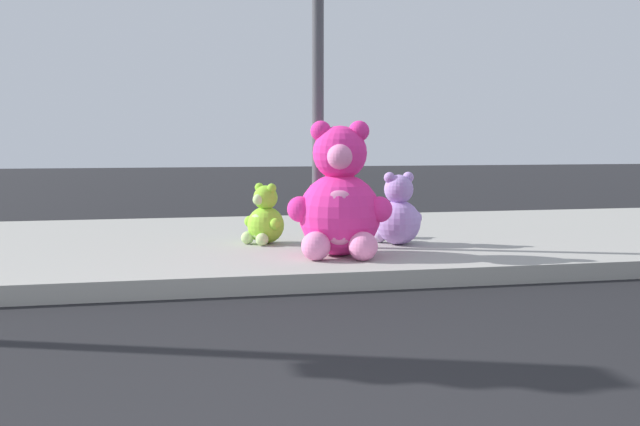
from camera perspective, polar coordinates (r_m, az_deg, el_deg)
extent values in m
cube|color=#9E9B93|center=(7.79, -8.62, -2.50)|extent=(28.00, 4.40, 0.15)
cylinder|color=#4C4C51|center=(7.08, -0.16, 10.36)|extent=(0.11, 0.11, 3.20)
sphere|color=#F22D93|center=(6.57, 1.50, -0.11)|extent=(0.72, 0.72, 0.72)
ellipsoid|color=pink|center=(6.31, 1.49, -0.34)|extent=(0.42, 0.25, 0.47)
sphere|color=#F22D93|center=(6.54, 1.51, 4.56)|extent=(0.47, 0.47, 0.47)
sphere|color=pink|center=(6.34, 1.50, 4.27)|extent=(0.22, 0.22, 0.22)
sphere|color=#F22D93|center=(6.54, 2.96, 6.20)|extent=(0.18, 0.18, 0.18)
sphere|color=#F22D93|center=(6.48, 4.51, 0.27)|extent=(0.22, 0.22, 0.22)
sphere|color=pink|center=(6.30, 3.28, -2.52)|extent=(0.25, 0.25, 0.25)
sphere|color=#F22D93|center=(6.54, 0.06, 6.21)|extent=(0.18, 0.18, 0.18)
sphere|color=#F22D93|center=(6.49, -1.52, 0.29)|extent=(0.22, 0.22, 0.22)
sphere|color=pink|center=(6.30, -0.31, -2.51)|extent=(0.25, 0.25, 0.25)
sphere|color=#8CD133|center=(7.36, -4.12, -0.91)|extent=(0.36, 0.36, 0.36)
ellipsoid|color=#B8DE87|center=(7.27, -4.83, -1.00)|extent=(0.18, 0.21, 0.23)
sphere|color=#8CD133|center=(7.34, -4.13, 1.17)|extent=(0.24, 0.24, 0.24)
sphere|color=#B8DE87|center=(7.27, -4.68, 1.02)|extent=(0.11, 0.11, 0.11)
sphere|color=#8CD133|center=(7.27, -3.67, 1.88)|extent=(0.09, 0.09, 0.09)
sphere|color=#8CD133|center=(7.21, -3.40, -0.83)|extent=(0.11, 0.11, 0.11)
sphere|color=#B8DE87|center=(7.20, -4.40, -2.01)|extent=(0.12, 0.12, 0.12)
sphere|color=#8CD133|center=(7.39, -4.60, 1.94)|extent=(0.09, 0.09, 0.09)
sphere|color=#8CD133|center=(7.45, -5.31, -0.64)|extent=(0.11, 0.11, 0.11)
sphere|color=#B8DE87|center=(7.34, -5.50, -1.87)|extent=(0.12, 0.12, 0.12)
sphere|color=#B28CD8|center=(7.30, 5.94, -0.71)|extent=(0.43, 0.43, 0.43)
ellipsoid|color=silver|center=(7.44, 5.44, -0.59)|extent=(0.25, 0.12, 0.28)
sphere|color=#B28CD8|center=(7.27, 5.97, 1.79)|extent=(0.28, 0.28, 0.28)
sphere|color=silver|center=(7.38, 5.57, 1.72)|extent=(0.13, 0.13, 0.13)
sphere|color=#B28CD8|center=(7.23, 5.27, 2.67)|extent=(0.11, 0.11, 0.11)
sphere|color=#B28CD8|center=(7.26, 4.31, -0.47)|extent=(0.13, 0.13, 0.13)
sphere|color=silver|center=(7.43, 4.51, -1.68)|extent=(0.15, 0.15, 0.15)
sphere|color=#B28CD8|center=(7.31, 6.67, 2.69)|extent=(0.11, 0.11, 0.11)
sphere|color=#B28CD8|center=(7.43, 7.19, -0.36)|extent=(0.13, 0.13, 0.13)
sphere|color=silver|center=(7.53, 6.16, -1.60)|extent=(0.15, 0.15, 0.15)
sphere|color=olive|center=(7.85, 2.35, -0.70)|extent=(0.31, 0.31, 0.31)
ellipsoid|color=tan|center=(7.90, 1.64, -0.65)|extent=(0.16, 0.17, 0.20)
sphere|color=olive|center=(7.83, 2.35, 0.97)|extent=(0.20, 0.20, 0.20)
sphere|color=tan|center=(7.87, 1.80, 0.91)|extent=(0.09, 0.09, 0.09)
sphere|color=olive|center=(7.76, 2.11, 1.53)|extent=(0.08, 0.08, 0.08)
sphere|color=olive|center=(7.74, 1.59, -0.61)|extent=(0.10, 0.10, 0.10)
sphere|color=tan|center=(7.85, 1.21, -1.44)|extent=(0.11, 0.11, 0.11)
sphere|color=olive|center=(7.88, 2.59, 1.59)|extent=(0.08, 0.08, 0.08)
sphere|color=olive|center=(7.99, 2.59, -0.42)|extent=(0.10, 0.10, 0.10)
sphere|color=tan|center=(7.99, 1.80, -1.31)|extent=(0.11, 0.11, 0.11)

